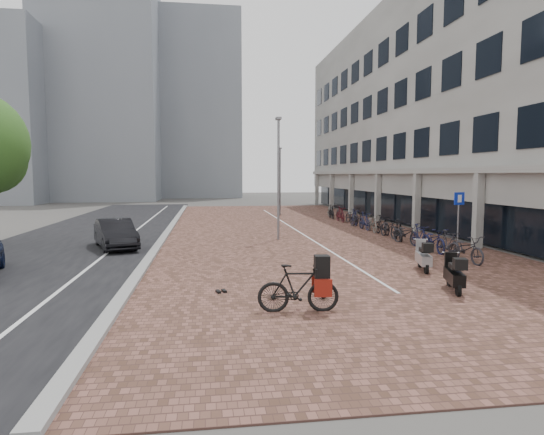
{
  "coord_description": "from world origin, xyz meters",
  "views": [
    {
      "loc": [
        -2.9,
        -14.65,
        3.22
      ],
      "look_at": [
        0.0,
        6.0,
        1.3
      ],
      "focal_mm": 30.56,
      "sensor_mm": 36.0,
      "label": 1
    }
  ],
  "objects_px": {
    "scooter_front": "(423,256)",
    "parking_sign": "(459,212)",
    "car_dark": "(115,234)",
    "hero_bike": "(298,287)",
    "scooter_mid": "(454,273)"
  },
  "relations": [
    {
      "from": "scooter_front",
      "to": "scooter_mid",
      "type": "xyz_separation_m",
      "value": [
        -0.44,
        -2.74,
        0.0
      ]
    },
    {
      "from": "car_dark",
      "to": "hero_bike",
      "type": "distance_m",
      "value": 12.16
    },
    {
      "from": "hero_bike",
      "to": "scooter_mid",
      "type": "height_order",
      "value": "hero_bike"
    },
    {
      "from": "car_dark",
      "to": "parking_sign",
      "type": "bearing_deg",
      "value": -31.26
    },
    {
      "from": "hero_bike",
      "to": "scooter_mid",
      "type": "bearing_deg",
      "value": -69.49
    },
    {
      "from": "car_dark",
      "to": "hero_bike",
      "type": "height_order",
      "value": "hero_bike"
    },
    {
      "from": "scooter_front",
      "to": "parking_sign",
      "type": "bearing_deg",
      "value": 62.62
    },
    {
      "from": "car_dark",
      "to": "parking_sign",
      "type": "distance_m",
      "value": 14.75
    },
    {
      "from": "scooter_front",
      "to": "parking_sign",
      "type": "height_order",
      "value": "parking_sign"
    },
    {
      "from": "hero_bike",
      "to": "scooter_front",
      "type": "relative_size",
      "value": 1.29
    },
    {
      "from": "scooter_front",
      "to": "parking_sign",
      "type": "xyz_separation_m",
      "value": [
        3.24,
        3.52,
        1.16
      ]
    },
    {
      "from": "hero_bike",
      "to": "scooter_front",
      "type": "height_order",
      "value": "hero_bike"
    },
    {
      "from": "scooter_front",
      "to": "scooter_mid",
      "type": "height_order",
      "value": "scooter_mid"
    },
    {
      "from": "hero_bike",
      "to": "parking_sign",
      "type": "xyz_separation_m",
      "value": [
        8.31,
        7.55,
        1.09
      ]
    },
    {
      "from": "car_dark",
      "to": "parking_sign",
      "type": "xyz_separation_m",
      "value": [
        14.41,
        -2.96,
        1.03
      ]
    }
  ]
}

